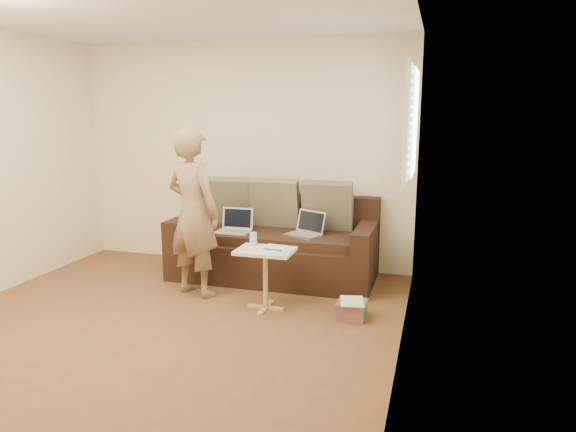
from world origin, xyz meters
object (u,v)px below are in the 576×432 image
object	(u,v)px
laptop_silver	(303,236)
side_table	(265,279)
striped_box	(352,310)
drinking_glass	(253,239)
person	(193,213)
sofa	(273,240)
laptop_white	(233,232)

from	to	relation	value
laptop_silver	side_table	size ratio (longest dim) A/B	0.63
side_table	striped_box	size ratio (longest dim) A/B	2.23
laptop_silver	drinking_glass	xyz separation A→B (m)	(-0.30, -0.69, 0.11)
laptop_silver	person	world-z (taller)	person
laptop_silver	drinking_glass	world-z (taller)	drinking_glass
sofa	person	xyz separation A→B (m)	(-0.59, -0.73, 0.41)
person	striped_box	distance (m)	1.79
laptop_white	person	xyz separation A→B (m)	(-0.18, -0.57, 0.31)
laptop_silver	side_table	world-z (taller)	laptop_silver
sofa	striped_box	xyz separation A→B (m)	(1.02, -0.92, -0.34)
person	side_table	bearing A→B (deg)	-176.01
person	drinking_glass	bearing A→B (deg)	-169.34
laptop_silver	laptop_white	xyz separation A→B (m)	(-0.76, -0.05, 0.00)
laptop_white	drinking_glass	bearing A→B (deg)	-55.21
drinking_glass	striped_box	size ratio (longest dim) A/B	0.47
sofa	drinking_glass	xyz separation A→B (m)	(0.06, -0.80, 0.21)
sofa	drinking_glass	bearing A→B (deg)	-85.84
sofa	drinking_glass	size ratio (longest dim) A/B	18.33
sofa	laptop_silver	xyz separation A→B (m)	(0.36, -0.11, 0.10)
person	side_table	world-z (taller)	person
sofa	drinking_glass	distance (m)	0.82
side_table	drinking_glass	xyz separation A→B (m)	(-0.16, 0.11, 0.35)
side_table	person	bearing A→B (deg)	167.00
laptop_silver	laptop_white	size ratio (longest dim) A/B	1.03
sofa	laptop_white	world-z (taller)	sofa
person	side_table	size ratio (longest dim) A/B	2.93
sofa	laptop_white	size ratio (longest dim) A/B	6.27
person	sofa	bearing A→B (deg)	-112.09
striped_box	side_table	bearing A→B (deg)	179.40
side_table	laptop_silver	bearing A→B (deg)	79.73
sofa	side_table	xyz separation A→B (m)	(0.21, -0.91, -0.14)
side_table	striped_box	world-z (taller)	side_table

